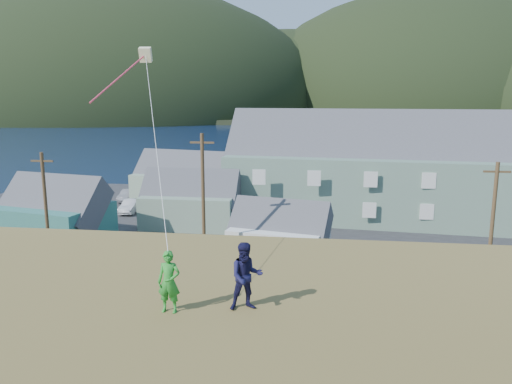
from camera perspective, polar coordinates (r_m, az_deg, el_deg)
ground at (r=32.74m, az=0.48°, el=-11.05°), size 900.00×900.00×0.00m
grass_strip at (r=30.89m, az=0.02°, el=-12.35°), size 110.00×8.00×0.10m
waterfront_lot at (r=48.81m, az=2.91°, el=-3.49°), size 72.00×36.00×0.12m
wharf at (r=71.75m, az=-0.39°, el=1.56°), size 26.00×14.00×0.90m
far_shore at (r=360.29m, az=6.95°, el=9.22°), size 900.00×320.00×2.00m
far_hills at (r=311.29m, az=13.50°, el=8.90°), size 760.00×265.00×143.00m
lodge at (r=51.33m, az=17.99°, el=2.39°), size 38.22×13.89×13.16m
shed_teal at (r=45.35m, az=-22.13°, el=-2.16°), size 9.83×7.79×6.93m
shed_palegreen_near at (r=47.38m, az=-7.45°, el=-1.00°), size 9.12×5.80×6.57m
shed_white at (r=36.84m, az=2.69°, el=-4.87°), size 8.06×6.21×5.72m
shed_palegreen_far at (r=57.71m, az=-8.36°, el=1.47°), size 11.97×8.39×7.34m
utility_poles at (r=33.01m, az=-2.37°, el=-2.59°), size 29.77×0.24×9.75m
parked_cars at (r=54.86m, az=-5.47°, el=-1.05°), size 26.72×13.14×1.58m
kite_flyer_green at (r=12.23m, az=-9.91°, el=-10.08°), size 0.56×0.38×1.52m
kite_flyer_navy at (r=12.18m, az=-1.13°, el=-9.61°), size 0.97×0.85×1.68m
kite_rig at (r=20.11m, az=-12.93°, el=14.46°), size 2.29×4.41×10.33m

